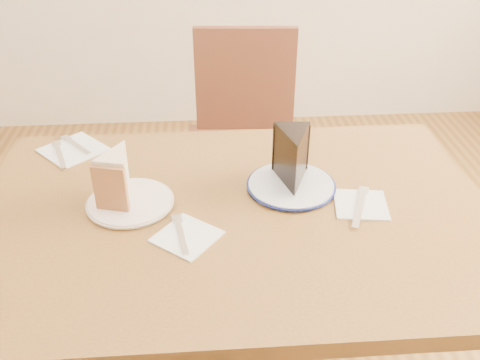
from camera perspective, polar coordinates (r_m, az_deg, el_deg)
name	(u,v)px	position (r m, az deg, el deg)	size (l,w,h in m)	color
table	(234,243)	(1.30, -0.69, -6.73)	(1.20, 0.80, 0.75)	#4A3014
chair_far	(245,144)	(2.02, 0.54, 3.87)	(0.48, 0.48, 0.90)	#391B11
plate_cream	(130,202)	(1.28, -11.62, -2.36)	(0.20, 0.20, 0.01)	white
plate_navy	(291,185)	(1.32, 5.47, -0.59)	(0.21, 0.21, 0.01)	silver
carrot_cake	(120,176)	(1.27, -12.70, 0.43)	(0.07, 0.10, 0.11)	beige
chocolate_cake	(293,161)	(1.29, 5.69, 2.04)	(0.09, 0.12, 0.12)	black
napkin_cream	(187,237)	(1.16, -5.68, -6.02)	(0.12, 0.12, 0.00)	white
napkin_navy	(361,204)	(1.29, 12.77, -2.56)	(0.12, 0.12, 0.00)	white
napkin_spare	(73,150)	(1.55, -17.36, 3.11)	(0.15, 0.15, 0.00)	white
fork_cream	(181,235)	(1.16, -6.32, -5.81)	(0.01, 0.14, 0.00)	silver
knife_navy	(360,207)	(1.27, 12.67, -2.80)	(0.02, 0.17, 0.00)	silver
fork_spare	(76,145)	(1.56, -17.08, 3.58)	(0.01, 0.14, 0.00)	white
knife_spare	(60,155)	(1.52, -18.67, 2.58)	(0.01, 0.16, 0.00)	silver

